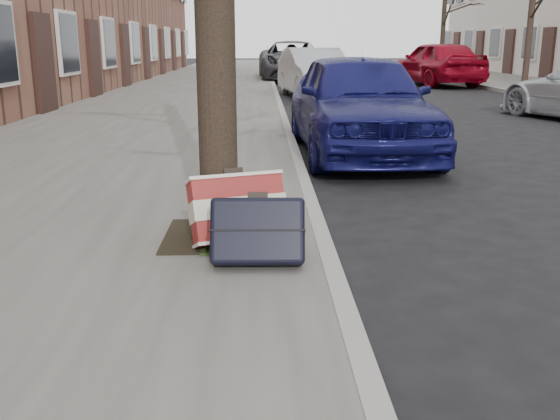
{
  "coord_description": "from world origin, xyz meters",
  "views": [
    {
      "loc": [
        -1.71,
        -3.26,
        1.52
      ],
      "look_at": [
        -1.58,
        0.8,
        0.43
      ],
      "focal_mm": 40.0,
      "sensor_mm": 36.0,
      "label": 1
    }
  ],
  "objects_px": {
    "suitcase_red": "(238,209)",
    "car_near_front": "(359,103)",
    "suitcase_navy": "(258,231)",
    "car_near_mid": "(314,73)"
  },
  "relations": [
    {
      "from": "suitcase_red",
      "to": "car_near_front",
      "type": "height_order",
      "value": "car_near_front"
    },
    {
      "from": "suitcase_navy",
      "to": "car_near_mid",
      "type": "distance_m",
      "value": 14.14
    },
    {
      "from": "suitcase_red",
      "to": "car_near_front",
      "type": "distance_m",
      "value": 4.63
    },
    {
      "from": "suitcase_red",
      "to": "car_near_mid",
      "type": "distance_m",
      "value": 13.71
    },
    {
      "from": "car_near_mid",
      "to": "suitcase_red",
      "type": "bearing_deg",
      "value": -104.7
    },
    {
      "from": "car_near_front",
      "to": "car_near_mid",
      "type": "distance_m",
      "value": 9.25
    },
    {
      "from": "suitcase_red",
      "to": "suitcase_navy",
      "type": "xyz_separation_m",
      "value": [
        0.14,
        -0.45,
        -0.02
      ]
    },
    {
      "from": "car_near_front",
      "to": "car_near_mid",
      "type": "xyz_separation_m",
      "value": [
        0.17,
        9.24,
        -0.03
      ]
    },
    {
      "from": "suitcase_red",
      "to": "car_near_mid",
      "type": "bearing_deg",
      "value": 63.71
    },
    {
      "from": "suitcase_navy",
      "to": "car_near_front",
      "type": "height_order",
      "value": "car_near_front"
    }
  ]
}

